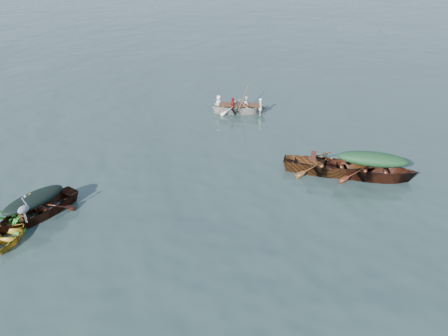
% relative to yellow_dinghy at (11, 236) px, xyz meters
% --- Properties ---
extents(ground, '(140.00, 140.00, 0.00)m').
position_rel_yellow_dinghy_xyz_m(ground, '(3.82, 3.52, 0.00)').
color(ground, '#2D403D').
rests_on(ground, ground).
extents(yellow_dinghy, '(2.50, 2.84, 0.69)m').
position_rel_yellow_dinghy_xyz_m(yellow_dinghy, '(0.00, 0.00, 0.00)').
color(yellow_dinghy, '#C28726').
rests_on(yellow_dinghy, ground).
extents(dark_covered_boat, '(1.85, 4.05, 0.99)m').
position_rel_yellow_dinghy_xyz_m(dark_covered_boat, '(-0.15, 1.13, 0.00)').
color(dark_covered_boat, '#491811').
rests_on(dark_covered_boat, ground).
extents(green_tarp_boat, '(4.96, 2.75, 1.13)m').
position_rel_yellow_dinghy_xyz_m(green_tarp_boat, '(8.80, 9.26, 0.00)').
color(green_tarp_boat, '#441D10').
rests_on(green_tarp_boat, ground).
extents(open_wooden_boat, '(4.95, 2.69, 1.12)m').
position_rel_yellow_dinghy_xyz_m(open_wooden_boat, '(7.24, 8.80, 0.00)').
color(open_wooden_boat, brown).
rests_on(open_wooden_boat, ground).
extents(rowed_boat, '(4.05, 2.76, 0.92)m').
position_rel_yellow_dinghy_xyz_m(rowed_boat, '(1.19, 12.91, 0.00)').
color(rowed_boat, silver).
rests_on(rowed_boat, ground).
extents(dark_tarp_cover, '(1.02, 2.23, 0.40)m').
position_rel_yellow_dinghy_xyz_m(dark_tarp_cover, '(-0.15, 1.13, 0.70)').
color(dark_tarp_cover, black).
rests_on(dark_tarp_cover, dark_covered_boat).
extents(green_tarp_cover, '(2.73, 1.51, 0.52)m').
position_rel_yellow_dinghy_xyz_m(green_tarp_cover, '(8.80, 9.26, 0.82)').
color(green_tarp_cover, '#193D1D').
rests_on(green_tarp_cover, green_tarp_boat).
extents(thwart_benches, '(2.51, 1.49, 0.04)m').
position_rel_yellow_dinghy_xyz_m(thwart_benches, '(7.24, 8.80, 0.58)').
color(thwart_benches, '#41170F').
rests_on(thwart_benches, open_wooden_boat).
extents(heron, '(0.46, 0.49, 0.92)m').
position_rel_yellow_dinghy_xyz_m(heron, '(0.42, 0.36, 0.80)').
color(heron, gray).
rests_on(heron, yellow_dinghy).
extents(dinghy_weeds, '(1.10, 1.14, 0.60)m').
position_rel_yellow_dinghy_xyz_m(dinghy_weeds, '(-0.30, 0.46, 0.64)').
color(dinghy_weeds, '#1E6C1C').
rests_on(dinghy_weeds, yellow_dinghy).
extents(rowers, '(2.94, 2.15, 0.76)m').
position_rel_yellow_dinghy_xyz_m(rowers, '(1.19, 12.91, 0.84)').
color(rowers, white).
rests_on(rowers, rowed_boat).
extents(oars, '(1.67, 2.60, 0.06)m').
position_rel_yellow_dinghy_xyz_m(oars, '(1.19, 12.91, 0.49)').
color(oars, brown).
rests_on(oars, rowed_boat).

